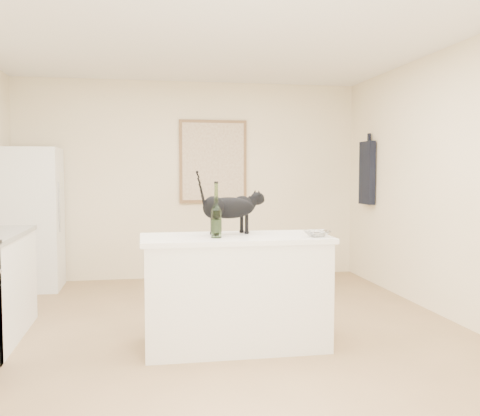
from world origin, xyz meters
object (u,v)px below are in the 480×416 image
black_cat (229,211)px  glass_bowl (317,234)px  wine_bottle (216,213)px  fridge (31,219)px

black_cat → glass_bowl: bearing=-43.6°
black_cat → glass_bowl: 0.74m
black_cat → wine_bottle: (-0.13, -0.22, -0.00)m
fridge → black_cat: (2.02, -2.43, 0.24)m
black_cat → wine_bottle: size_ratio=1.44×
fridge → black_cat: 3.17m
black_cat → wine_bottle: bearing=-140.7°
wine_bottle → glass_bowl: (0.79, -0.07, -0.17)m
glass_bowl → fridge: bearing=134.5°
wine_bottle → fridge: bearing=125.4°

